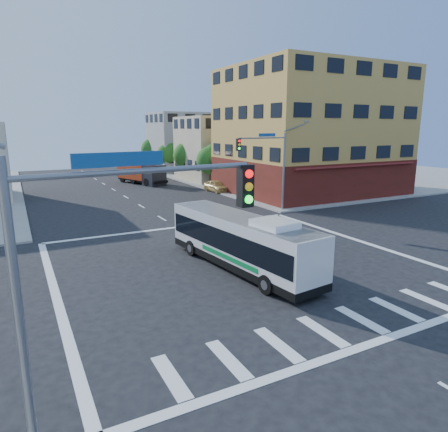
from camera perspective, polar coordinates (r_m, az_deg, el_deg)
ground at (r=22.47m, az=2.14°, el=-6.86°), size 120.00×120.00×0.00m
sidewalk_ne at (r=70.58m, az=12.75°, el=6.19°), size 50.00×50.00×0.15m
corner_building_ne at (r=47.91m, az=12.13°, el=10.36°), size 18.10×15.44×14.00m
building_east_near at (r=59.24m, az=0.02°, el=9.65°), size 12.06×10.06×9.00m
building_east_far at (r=71.88m, az=-5.28°, el=10.49°), size 12.06×10.06×10.00m
signal_mast_ne at (r=35.12m, az=6.48°, el=8.39°), size 7.91×1.13×8.07m
signal_mast_sw at (r=8.25m, az=-15.84°, el=-5.37°), size 7.91×1.01×8.07m
street_tree_a at (r=51.61m, az=-1.85°, el=8.20°), size 3.60×3.60×5.53m
street_tree_b at (r=58.88m, az=-5.30°, el=8.84°), size 3.80×3.80×5.79m
street_tree_c at (r=66.34m, az=-7.99°, el=8.93°), size 3.40×3.40×5.29m
street_tree_d at (r=73.88m, az=-10.15°, el=9.53°), size 4.00×4.00×6.03m
transit_bus at (r=21.31m, az=2.39°, el=-3.56°), size 3.50×10.92×3.18m
box_truck at (r=55.62m, az=-11.81°, el=6.40°), size 4.95×8.55×3.70m
parked_car at (r=47.45m, az=-1.08°, el=4.31°), size 1.89×4.16×1.39m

